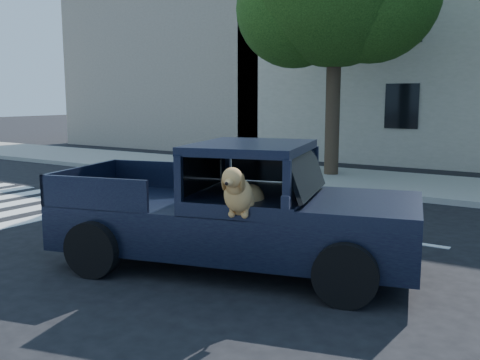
{
  "coord_description": "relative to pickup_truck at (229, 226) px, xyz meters",
  "views": [
    {
      "loc": [
        2.52,
        -5.85,
        2.53
      ],
      "look_at": [
        -1.37,
        0.22,
        1.41
      ],
      "focal_mm": 40.0,
      "sensor_mm": 36.0,
      "label": 1
    }
  ],
  "objects": [
    {
      "name": "far_sidewalk",
      "position": [
        1.79,
        8.63,
        -0.56
      ],
      "size": [
        60.0,
        4.0,
        0.15
      ],
      "primitive_type": "cube",
      "color": "gray",
      "rests_on": "ground"
    },
    {
      "name": "ground",
      "position": [
        1.79,
        -0.57,
        -0.63
      ],
      "size": [
        120.0,
        120.0,
        0.0
      ],
      "primitive_type": "plane",
      "color": "black",
      "rests_on": "ground"
    },
    {
      "name": "pickup_truck",
      "position": [
        0.0,
        0.0,
        0.0
      ],
      "size": [
        5.58,
        3.34,
        1.88
      ],
      "rotation": [
        0.0,
        0.0,
        0.25
      ],
      "color": "black",
      "rests_on": "ground"
    },
    {
      "name": "building_left",
      "position": [
        -13.21,
        15.93,
        3.37
      ],
      "size": [
        12.0,
        6.0,
        8.0
      ],
      "primitive_type": "cube",
      "color": "tan",
      "rests_on": "ground"
    }
  ]
}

